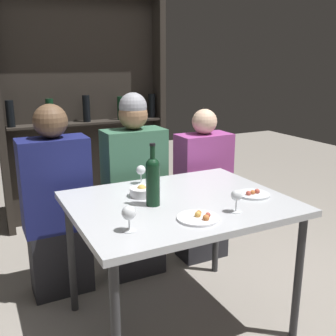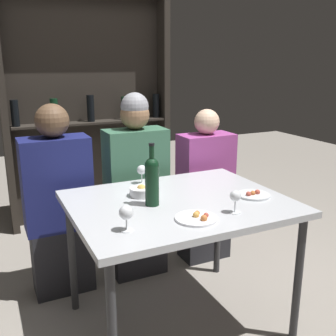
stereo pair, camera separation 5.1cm
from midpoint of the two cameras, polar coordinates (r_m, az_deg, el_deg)
ground_plane at (r=2.52m, az=2.07°, el=-21.39°), size 10.00×10.00×0.00m
dining_table at (r=2.18m, az=2.25°, el=-6.40°), size 1.16×0.92×0.77m
wine_rack_wall at (r=3.79m, az=-11.10°, el=10.08°), size 1.56×0.21×2.34m
wine_bottle at (r=2.04m, az=-1.58°, el=-1.63°), size 0.07×0.07×0.33m
wine_glass_0 at (r=2.42m, az=-3.25°, el=-0.41°), size 0.06×0.06×0.12m
wine_glass_1 at (r=1.76m, az=-5.27°, el=-6.59°), size 0.07×0.07×0.12m
wine_glass_2 at (r=1.99m, az=10.48°, el=-4.19°), size 0.06×0.06×0.12m
food_plate_0 at (r=1.90m, az=4.98°, el=-7.23°), size 0.20×0.20×0.04m
food_plate_1 at (r=2.27m, az=12.95°, el=-3.79°), size 0.19×0.19×0.04m
snack_bowl at (r=2.22m, az=-3.21°, el=-3.40°), size 0.13×0.13×0.07m
seated_person_left at (r=2.64m, az=-15.05°, el=-5.53°), size 0.43×0.22×1.26m
seated_person_center at (r=2.76m, az=-4.06°, el=-3.30°), size 0.42×0.22×1.31m
seated_person_right at (r=3.02m, az=5.88°, el=-3.33°), size 0.40×0.22×1.17m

